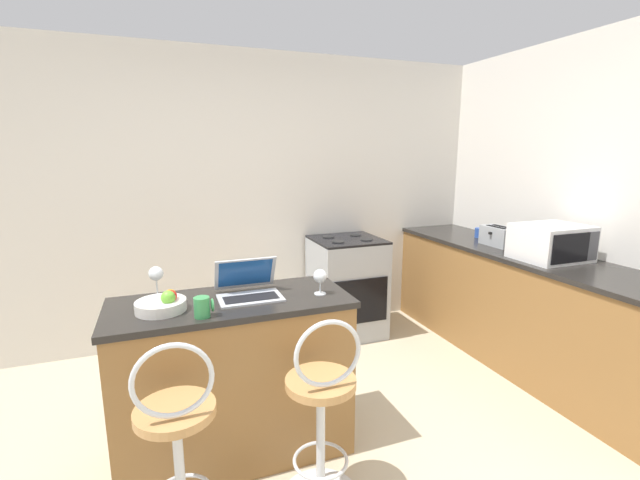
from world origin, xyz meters
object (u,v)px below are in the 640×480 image
object	(u,v)px
microwave	(551,242)
stove_range	(347,287)
wine_glass_tall	(156,274)
fruit_bowl	(163,304)
bar_stool_near	(178,452)
mug_blue	(479,233)
laptop	(248,287)
mug_green	(203,307)
wine_glass_short	(320,277)
bar_stool_far	(322,419)
toaster	(498,236)

from	to	relation	value
microwave	stove_range	distance (m)	1.77
wine_glass_tall	fruit_bowl	size ratio (longest dim) A/B	0.69
bar_stool_near	mug_blue	distance (m)	3.20
laptop	mug_green	distance (m)	0.36
stove_range	wine_glass_tall	world-z (taller)	wine_glass_tall
fruit_bowl	mug_green	world-z (taller)	fruit_bowl
wine_glass_tall	wine_glass_short	xyz separation A→B (m)	(0.86, -0.28, -0.03)
mug_blue	mug_green	size ratio (longest dim) A/B	0.97
mug_green	bar_stool_near	bearing A→B (deg)	-116.09
mug_green	wine_glass_short	size ratio (longest dim) A/B	0.70
mug_blue	bar_stool_near	bearing A→B (deg)	-152.52
stove_range	mug_blue	xyz separation A→B (m)	(1.19, -0.38, 0.51)
bar_stool_far	mug_blue	xyz separation A→B (m)	(2.14, 1.46, 0.51)
microwave	fruit_bowl	size ratio (longest dim) A/B	1.94
mug_blue	wine_glass_tall	size ratio (longest dim) A/B	0.57
bar_stool_far	mug_blue	size ratio (longest dim) A/B	10.23
microwave	toaster	world-z (taller)	microwave
microwave	mug_blue	world-z (taller)	microwave
mug_blue	wine_glass_tall	distance (m)	2.94
toaster	fruit_bowl	bearing A→B (deg)	-167.04
stove_range	wine_glass_short	bearing A→B (deg)	-119.69
fruit_bowl	wine_glass_short	xyz separation A→B (m)	(0.84, -0.04, 0.06)
bar_stool_far	mug_green	distance (m)	0.79
laptop	stove_range	world-z (taller)	laptop
toaster	stove_range	distance (m)	1.42
laptop	toaster	bearing A→B (deg)	13.55
stove_range	mug_blue	bearing A→B (deg)	-17.92
stove_range	fruit_bowl	size ratio (longest dim) A/B	3.76
microwave	mug_blue	size ratio (longest dim) A/B	4.95
laptop	mug_blue	xyz separation A→B (m)	(2.37, 0.89, -0.01)
stove_range	wine_glass_short	world-z (taller)	wine_glass_short
toaster	wine_glass_tall	distance (m)	2.77
bar_stool_near	mug_green	world-z (taller)	mug_green
bar_stool_near	microwave	size ratio (longest dim) A/B	2.07
mug_blue	fruit_bowl	distance (m)	2.98
wine_glass_short	laptop	bearing A→B (deg)	163.48
microwave	wine_glass_short	bearing A→B (deg)	-175.76
bar_stool_far	toaster	world-z (taller)	toaster
microwave	stove_range	bearing A→B (deg)	131.23
mug_blue	wine_glass_short	world-z (taller)	wine_glass_short
bar_stool_near	fruit_bowl	distance (m)	0.70
bar_stool_far	toaster	distance (m)	2.39
microwave	wine_glass_short	distance (m)	1.90
microwave	fruit_bowl	distance (m)	2.73
stove_range	wine_glass_short	distance (m)	1.70
bar_stool_near	wine_glass_tall	distance (m)	0.94
fruit_bowl	wine_glass_short	distance (m)	0.84
toaster	mug_green	xyz separation A→B (m)	(-2.54, -0.78, -0.03)
microwave	fruit_bowl	bearing A→B (deg)	-177.81
bar_stool_near	wine_glass_short	size ratio (longest dim) A/B	6.90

